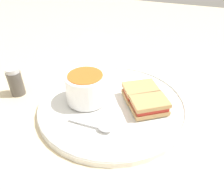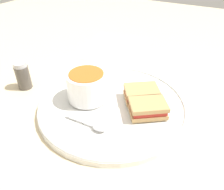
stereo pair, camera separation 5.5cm
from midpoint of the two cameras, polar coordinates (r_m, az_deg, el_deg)
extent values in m
plane|color=beige|center=(0.57, 2.74, -3.32)|extent=(2.40, 2.40, 0.00)
cylinder|color=white|center=(0.57, 2.77, -2.75)|extent=(0.38, 0.38, 0.01)
torus|color=white|center=(0.56, 2.79, -2.05)|extent=(0.38, 0.38, 0.01)
cylinder|color=white|center=(0.57, -3.60, -0.50)|extent=(0.06, 0.06, 0.01)
cylinder|color=white|center=(0.56, -3.72, 2.23)|extent=(0.10, 0.10, 0.07)
cylinder|color=orange|center=(0.54, -3.87, 5.33)|extent=(0.09, 0.09, 0.01)
cube|color=silver|center=(0.51, -5.24, -6.86)|extent=(0.08, 0.01, 0.00)
ellipsoid|color=silver|center=(0.48, -0.03, -8.57)|extent=(0.03, 0.02, 0.01)
cube|color=tan|center=(0.53, 12.06, -4.55)|extent=(0.10, 0.10, 0.01)
cube|color=#B72D23|center=(0.52, 12.21, -3.63)|extent=(0.10, 0.09, 0.01)
cube|color=tan|center=(0.52, 12.36, -2.69)|extent=(0.10, 0.10, 0.01)
cube|color=tan|center=(0.58, 10.32, -0.59)|extent=(0.10, 0.10, 0.01)
cube|color=#B72D23|center=(0.57, 10.44, 0.30)|extent=(0.10, 0.09, 0.01)
cube|color=tan|center=(0.57, 10.56, 1.21)|extent=(0.10, 0.10, 0.01)
cylinder|color=#4C4742|center=(0.67, -20.02, 4.30)|extent=(0.04, 0.04, 0.07)
cylinder|color=#B7B7BC|center=(0.65, -20.74, 7.34)|extent=(0.04, 0.04, 0.01)
cube|color=white|center=(0.91, 1.59, 12.35)|extent=(0.25, 0.29, 0.00)
camera|label=1|loc=(0.03, -87.14, 2.06)|focal=35.00mm
camera|label=2|loc=(0.03, 92.86, -2.06)|focal=35.00mm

